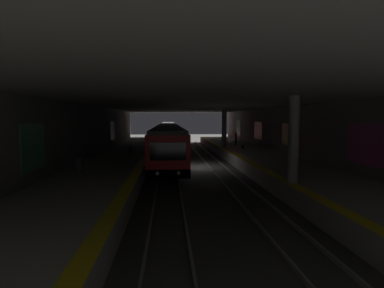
# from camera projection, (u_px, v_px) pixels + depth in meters

# --- Properties ---
(ground_plane) EXTENTS (120.00, 120.00, 0.00)m
(ground_plane) POSITION_uv_depth(u_px,v_px,m) (192.00, 167.00, 27.74)
(ground_plane) COLOR #42423F
(track_left) EXTENTS (60.00, 1.53, 0.16)m
(track_left) POSITION_uv_depth(u_px,v_px,m) (216.00, 166.00, 27.91)
(track_left) COLOR gray
(track_left) RESTS_ON ground
(track_right) EXTENTS (60.00, 1.53, 0.16)m
(track_right) POSITION_uv_depth(u_px,v_px,m) (168.00, 167.00, 27.57)
(track_right) COLOR gray
(track_right) RESTS_ON ground
(platform_left) EXTENTS (60.00, 5.30, 1.06)m
(platform_left) POSITION_uv_depth(u_px,v_px,m) (263.00, 161.00, 28.21)
(platform_left) COLOR #A8A59E
(platform_left) RESTS_ON ground
(platform_right) EXTENTS (60.00, 5.30, 1.06)m
(platform_right) POSITION_uv_depth(u_px,v_px,m) (119.00, 162.00, 27.19)
(platform_right) COLOR #A8A59E
(platform_right) RESTS_ON ground
(wall_left) EXTENTS (60.00, 0.56, 5.60)m
(wall_left) POSITION_uv_depth(u_px,v_px,m) (293.00, 136.00, 28.30)
(wall_left) COLOR slate
(wall_left) RESTS_ON ground
(wall_right) EXTENTS (60.00, 0.56, 5.60)m
(wall_right) POSITION_uv_depth(u_px,v_px,m) (86.00, 137.00, 26.78)
(wall_right) COLOR slate
(wall_right) RESTS_ON ground
(ceiling_slab) EXTENTS (60.00, 19.40, 0.40)m
(ceiling_slab) POSITION_uv_depth(u_px,v_px,m) (192.00, 103.00, 27.27)
(ceiling_slab) COLOR beige
(ceiling_slab) RESTS_ON wall_left
(pillar_near) EXTENTS (0.56, 0.56, 4.55)m
(pillar_near) POSITION_uv_depth(u_px,v_px,m) (293.00, 140.00, 15.86)
(pillar_near) COLOR gray
(pillar_near) RESTS_ON platform_left
(pillar_far) EXTENTS (0.56, 0.56, 4.55)m
(pillar_far) POSITION_uv_depth(u_px,v_px,m) (224.00, 128.00, 35.50)
(pillar_far) COLOR gray
(pillar_far) RESTS_ON platform_left
(metro_train) EXTENTS (59.01, 2.83, 3.49)m
(metro_train) POSITION_uv_depth(u_px,v_px,m) (168.00, 134.00, 47.98)
(metro_train) COLOR red
(metro_train) RESTS_ON track_right
(bench_left_near) EXTENTS (1.70, 0.47, 0.86)m
(bench_left_near) POSITION_uv_depth(u_px,v_px,m) (268.00, 145.00, 32.62)
(bench_left_near) COLOR #262628
(bench_left_near) RESTS_ON platform_left
(bench_left_mid) EXTENTS (1.70, 0.47, 0.86)m
(bench_left_mid) POSITION_uv_depth(u_px,v_px,m) (261.00, 144.00, 35.15)
(bench_left_mid) COLOR #262628
(bench_left_mid) RESTS_ON platform_left
(bench_right_near) EXTENTS (1.70, 0.47, 0.86)m
(bench_right_near) POSITION_uv_depth(u_px,v_px,m) (91.00, 153.00, 25.08)
(bench_right_near) COLOR #262628
(bench_right_near) RESTS_ON platform_right
(bench_right_mid) EXTENTS (1.70, 0.47, 0.86)m
(bench_right_mid) POSITION_uv_depth(u_px,v_px,m) (113.00, 143.00, 35.27)
(bench_right_mid) COLOR #262628
(bench_right_mid) RESTS_ON platform_right
(person_waiting_near) EXTENTS (0.60, 0.23, 1.70)m
(person_waiting_near) POSITION_uv_depth(u_px,v_px,m) (296.00, 149.00, 24.52)
(person_waiting_near) COLOR #353535
(person_waiting_near) RESTS_ON platform_left
(person_walking_mid) EXTENTS (0.60, 0.24, 1.75)m
(person_walking_mid) POSITION_uv_depth(u_px,v_px,m) (236.00, 138.00, 38.59)
(person_walking_mid) COLOR black
(person_walking_mid) RESTS_ON platform_left
(suitcase_rolling) EXTENTS (0.40, 0.25, 0.98)m
(suitcase_rolling) POSITION_uv_depth(u_px,v_px,m) (131.00, 150.00, 29.55)
(suitcase_rolling) COLOR navy
(suitcase_rolling) RESTS_ON platform_right
(backpack_on_floor) EXTENTS (0.30, 0.20, 0.40)m
(backpack_on_floor) POSITION_uv_depth(u_px,v_px,m) (243.00, 147.00, 34.84)
(backpack_on_floor) COLOR black
(backpack_on_floor) RESTS_ON platform_left
(trash_bin) EXTENTS (0.44, 0.44, 0.85)m
(trash_bin) POSITION_uv_depth(u_px,v_px,m) (79.00, 166.00, 19.10)
(trash_bin) COLOR #595B5E
(trash_bin) RESTS_ON platform_right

